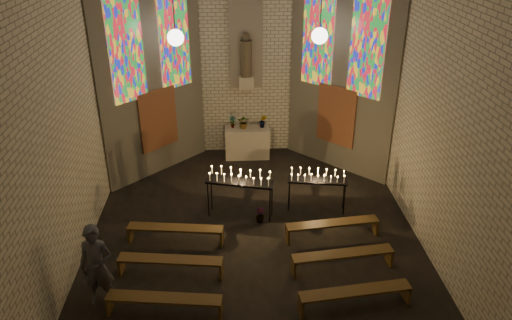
# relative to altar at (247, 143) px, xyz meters

# --- Properties ---
(floor) EXTENTS (12.00, 12.00, 0.00)m
(floor) POSITION_rel_altar_xyz_m (0.00, -5.45, -0.50)
(floor) COLOR black
(floor) RESTS_ON ground
(room) EXTENTS (8.22, 12.43, 7.00)m
(room) POSITION_rel_altar_xyz_m (-0.00, -2.08, 3.22)
(room) COLOR beige
(room) RESTS_ON ground
(altar) EXTENTS (1.40, 0.60, 1.00)m
(altar) POSITION_rel_altar_xyz_m (0.00, 0.00, 0.00)
(altar) COLOR beige
(altar) RESTS_ON ground
(flower_vase_left) EXTENTS (0.22, 0.15, 0.39)m
(flower_vase_left) POSITION_rel_altar_xyz_m (-0.46, 0.09, 0.70)
(flower_vase_left) COLOR #4C723F
(flower_vase_left) RESTS_ON altar
(flower_vase_center) EXTENTS (0.43, 0.39, 0.43)m
(flower_vase_center) POSITION_rel_altar_xyz_m (-0.10, 0.01, 0.72)
(flower_vase_center) COLOR #4C723F
(flower_vase_center) RESTS_ON altar
(flower_vase_right) EXTENTS (0.28, 0.25, 0.43)m
(flower_vase_right) POSITION_rel_altar_xyz_m (0.50, 0.05, 0.72)
(flower_vase_right) COLOR #4C723F
(flower_vase_right) RESTS_ON altar
(aisle_flower_pot) EXTENTS (0.26, 0.26, 0.39)m
(aisle_flower_pot) POSITION_rel_altar_xyz_m (0.18, -3.77, -0.31)
(aisle_flower_pot) COLOR #4C723F
(aisle_flower_pot) RESTS_ON ground
(votive_stand_left) EXTENTS (1.78, 0.82, 1.27)m
(votive_stand_left) POSITION_rel_altar_xyz_m (-0.32, -3.45, 0.59)
(votive_stand_left) COLOR black
(votive_stand_left) RESTS_ON ground
(votive_stand_right) EXTENTS (1.58, 0.60, 1.13)m
(votive_stand_right) POSITION_rel_altar_xyz_m (1.71, -3.28, 0.47)
(votive_stand_right) COLOR black
(votive_stand_right) RESTS_ON ground
(pew_left_0) EXTENTS (2.31, 0.60, 0.44)m
(pew_left_0) POSITION_rel_altar_xyz_m (-1.90, -4.55, -0.14)
(pew_left_0) COLOR #513917
(pew_left_0) RESTS_ON ground
(pew_right_0) EXTENTS (2.31, 0.60, 0.44)m
(pew_right_0) POSITION_rel_altar_xyz_m (1.90, -4.55, -0.14)
(pew_right_0) COLOR #513917
(pew_right_0) RESTS_ON ground
(pew_left_1) EXTENTS (2.31, 0.60, 0.44)m
(pew_left_1) POSITION_rel_altar_xyz_m (-1.90, -5.75, -0.14)
(pew_left_1) COLOR #513917
(pew_left_1) RESTS_ON ground
(pew_right_1) EXTENTS (2.31, 0.60, 0.44)m
(pew_right_1) POSITION_rel_altar_xyz_m (1.90, -5.75, -0.14)
(pew_right_1) COLOR #513917
(pew_right_1) RESTS_ON ground
(pew_left_2) EXTENTS (2.31, 0.60, 0.44)m
(pew_left_2) POSITION_rel_altar_xyz_m (-1.90, -6.95, -0.14)
(pew_left_2) COLOR #513917
(pew_left_2) RESTS_ON ground
(pew_right_2) EXTENTS (2.31, 0.60, 0.44)m
(pew_right_2) POSITION_rel_altar_xyz_m (1.90, -6.95, -0.14)
(pew_right_2) COLOR #513917
(pew_right_2) RESTS_ON ground
(visitor) EXTENTS (0.70, 0.48, 1.84)m
(visitor) POSITION_rel_altar_xyz_m (-3.22, -6.53, 0.42)
(visitor) COLOR #474851
(visitor) RESTS_ON ground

